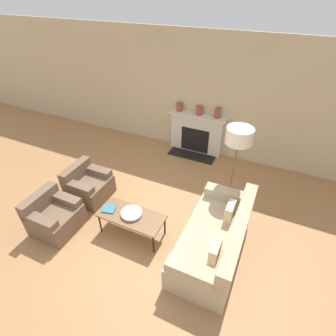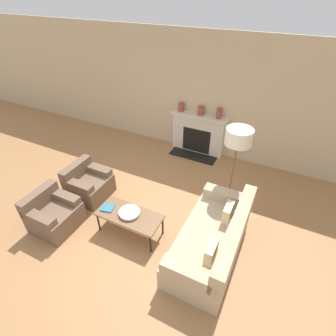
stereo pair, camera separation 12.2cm
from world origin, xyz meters
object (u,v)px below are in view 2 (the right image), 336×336
mantel_vase_center_left (201,111)px  coffee_table (129,216)px  floor_lamp (238,143)px  book (108,208)px  mantel_vase_left (181,107)px  mantel_vase_center_right (219,113)px  armchair_far (88,184)px  armchair_near (53,214)px  bowl (129,212)px  couch (213,240)px  fireplace (198,134)px

mantel_vase_center_left → coffee_table: bearing=-91.7°
floor_lamp → book: bearing=-138.7°
coffee_table → mantel_vase_center_left: mantel_vase_center_left is taller
mantel_vase_left → mantel_vase_center_right: bearing=0.0°
book → mantel_vase_center_right: mantel_vase_center_right is taller
armchair_far → coffee_table: armchair_far is taller
armchair_near → mantel_vase_center_left: mantel_vase_center_left is taller
bowl → book: bowl is taller
armchair_near → bowl: (1.33, 0.49, 0.19)m
coffee_table → mantel_vase_center_right: mantel_vase_center_right is taller
mantel_vase_left → mantel_vase_center_left: (0.52, 0.00, 0.00)m
mantel_vase_center_left → bowl: bearing=-91.8°
couch → mantel_vase_left: mantel_vase_left is taller
coffee_table → mantel_vase_center_right: size_ratio=4.51×
armchair_far → mantel_vase_center_right: 3.35m
armchair_near → armchair_far: size_ratio=1.00×
mantel_vase_center_left → floor_lamp: bearing=-51.7°
armchair_far → mantel_vase_center_right: bearing=-35.5°
couch → floor_lamp: 1.70m
couch → armchair_near: size_ratio=2.53×
bowl → mantel_vase_center_right: 3.21m
mantel_vase_center_left → mantel_vase_center_right: (0.45, 0.00, 0.02)m
couch → bowl: (-1.45, -0.21, 0.16)m
bowl → mantel_vase_center_left: bearing=88.2°
armchair_near → armchair_far: (0.00, 0.95, 0.00)m
armchair_near → bowl: armchair_near is taller
couch → floor_lamp: floor_lamp is taller
armchair_near → coffee_table: size_ratio=0.67×
armchair_far → mantel_vase_center_right: (1.88, 2.63, 0.88)m
floor_lamp → bowl: bearing=-132.1°
armchair_far → floor_lamp: size_ratio=0.46×
book → bowl: bearing=-5.1°
fireplace → bowl: size_ratio=3.92×
armchair_near → book: 1.02m
fireplace → bowl: fireplace is taller
couch → book: 1.90m
book → fireplace: bearing=67.9°
floor_lamp → mantel_vase_center_right: bearing=116.8°
coffee_table → bowl: size_ratio=3.09×
armchair_near → bowl: 1.43m
couch → armchair_near: 2.87m
couch → armchair_near: bearing=-75.9°
couch → armchair_near: couch is taller
mantel_vase_left → mantel_vase_center_left: 0.52m
mantel_vase_center_left → mantel_vase_center_right: mantel_vase_center_right is taller
armchair_near → book: (0.91, 0.43, 0.17)m
coffee_table → mantel_vase_left: mantel_vase_left is taller
bowl → floor_lamp: size_ratio=0.22×
book → mantel_vase_center_left: mantel_vase_center_left is taller
fireplace → coffee_table: fireplace is taller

